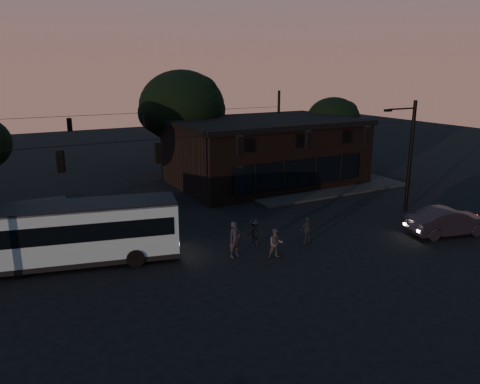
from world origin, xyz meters
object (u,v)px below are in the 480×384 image
building (265,151)px  car (449,221)px  pedestrian_a (235,239)px  pedestrian_c (308,230)px  pedestrian_d (254,232)px  pedestrian_b (276,243)px  bus (65,232)px

building → car: (2.47, -16.53, -1.90)m
building → pedestrian_a: size_ratio=8.11×
pedestrian_c → pedestrian_d: (-2.79, 1.11, 0.01)m
building → pedestrian_d: (-8.42, -12.58, -1.93)m
pedestrian_a → pedestrian_c: 4.49m
pedestrian_b → building: bearing=80.3°
pedestrian_c → pedestrian_a: bearing=2.5°
pedestrian_c → pedestrian_d: bearing=-16.1°
pedestrian_c → bus: bearing=-9.9°
pedestrian_a → pedestrian_b: 2.12m
car → pedestrian_b: (-10.80, 1.96, -0.03)m
bus → car: (20.38, -6.24, -0.93)m
building → pedestrian_b: size_ratio=9.95×
pedestrian_d → bus: bearing=-12.1°
building → pedestrian_b: bearing=-119.7°
pedestrian_b → pedestrian_c: size_ratio=1.01×
car → pedestrian_a: size_ratio=2.58×
car → pedestrian_b: car is taller
bus → pedestrian_c: 12.77m
bus → car: bearing=-3.7°
pedestrian_a → pedestrian_d: (1.69, 0.86, -0.17)m
pedestrian_a → car: bearing=-25.1°
pedestrian_a → pedestrian_b: pedestrian_a is taller
building → pedestrian_d: 15.26m
pedestrian_d → building: bearing=-122.3°
car → pedestrian_c: 8.60m
bus → building: bearing=43.2°
bus → pedestrian_b: bearing=-10.7°
pedestrian_b → pedestrian_c: 2.83m
bus → pedestrian_a: bus is taller
car → pedestrian_c: (-8.11, 2.85, -0.04)m
bus → pedestrian_d: (9.48, -2.29, -0.95)m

